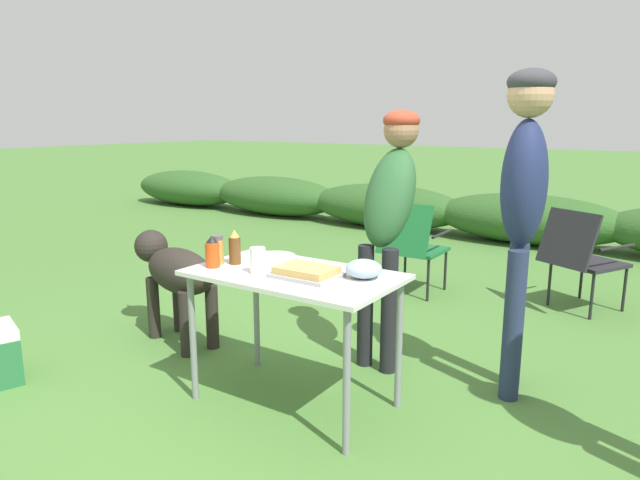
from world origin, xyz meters
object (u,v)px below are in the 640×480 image
object	(u,v)px
paper_cup_stack	(258,260)
standing_person_in_navy_coat	(390,205)
food_tray	(306,272)
camp_chair_near_hedge	(581,255)
mixing_bowl	(364,269)
spice_jar	(217,250)
folding_table	(294,287)
dog	(175,272)
hot_sauce_bottle	(212,252)
camp_chair_green_behind_table	(412,243)
plate_stack	(275,257)
standing_person_with_beanie	(523,193)
beer_bottle	(235,248)

from	to	relation	value
paper_cup_stack	standing_person_in_navy_coat	world-z (taller)	standing_person_in_navy_coat
food_tray	camp_chair_near_hedge	distance (m)	2.73
mixing_bowl	spice_jar	size ratio (longest dim) A/B	1.17
folding_table	dog	world-z (taller)	dog
hot_sauce_bottle	standing_person_in_navy_coat	size ratio (longest dim) A/B	0.11
camp_chair_green_behind_table	spice_jar	bearing A→B (deg)	-94.13
plate_stack	standing_person_in_navy_coat	world-z (taller)	standing_person_in_navy_coat
standing_person_with_beanie	mixing_bowl	bearing A→B (deg)	-53.51
food_tray	mixing_bowl	xyz separation A→B (m)	(0.25, 0.15, 0.02)
folding_table	beer_bottle	distance (m)	0.42
camp_chair_green_behind_table	camp_chair_near_hedge	bearing A→B (deg)	14.96
folding_table	standing_person_in_navy_coat	world-z (taller)	standing_person_in_navy_coat
dog	camp_chair_near_hedge	bearing A→B (deg)	-31.25
food_tray	beer_bottle	size ratio (longest dim) A/B	1.71
beer_bottle	hot_sauce_bottle	xyz separation A→B (m)	(-0.05, -0.12, -0.01)
plate_stack	camp_chair_near_hedge	distance (m)	2.68
plate_stack	camp_chair_green_behind_table	xyz separation A→B (m)	(-0.05, 1.99, -0.28)
food_tray	spice_jar	world-z (taller)	spice_jar
folding_table	camp_chair_green_behind_table	bearing A→B (deg)	98.10
hot_sauce_bottle	standing_person_in_navy_coat	distance (m)	1.11
folding_table	standing_person_in_navy_coat	bearing A→B (deg)	77.72
camp_chair_green_behind_table	dog	bearing A→B (deg)	-116.21
plate_stack	standing_person_with_beanie	size ratio (longest dim) A/B	0.13
standing_person_in_navy_coat	standing_person_with_beanie	bearing A→B (deg)	6.18
spice_jar	standing_person_with_beanie	xyz separation A→B (m)	(1.41, 0.87, 0.33)
mixing_bowl	spice_jar	world-z (taller)	spice_jar
food_tray	dog	world-z (taller)	food_tray
standing_person_with_beanie	camp_chair_green_behind_table	size ratio (longest dim) A/B	2.15
food_tray	mixing_bowl	bearing A→B (deg)	31.12
beer_bottle	food_tray	bearing A→B (deg)	-0.83
folding_table	camp_chair_green_behind_table	world-z (taller)	camp_chair_green_behind_table
paper_cup_stack	standing_person_with_beanie	world-z (taller)	standing_person_with_beanie
food_tray	camp_chair_near_hedge	world-z (taller)	camp_chair_near_hedge
spice_jar	standing_person_in_navy_coat	xyz separation A→B (m)	(0.63, 0.85, 0.20)
food_tray	mixing_bowl	world-z (taller)	mixing_bowl
folding_table	camp_chair_green_behind_table	xyz separation A→B (m)	(-0.31, 2.17, -0.20)
folding_table	paper_cup_stack	distance (m)	0.24
hot_sauce_bottle	beer_bottle	bearing A→B (deg)	67.03
paper_cup_stack	dog	size ratio (longest dim) A/B	0.13
mixing_bowl	dog	size ratio (longest dim) A/B	0.17
mixing_bowl	camp_chair_near_hedge	bearing A→B (deg)	75.04
food_tray	paper_cup_stack	xyz separation A→B (m)	(-0.25, -0.08, 0.04)
folding_table	standing_person_with_beanie	size ratio (longest dim) A/B	0.62
food_tray	dog	bearing A→B (deg)	166.40
camp_chair_near_hedge	food_tray	bearing A→B (deg)	-81.14
folding_table	plate_stack	world-z (taller)	plate_stack
mixing_bowl	paper_cup_stack	world-z (taller)	paper_cup_stack
paper_cup_stack	spice_jar	size ratio (longest dim) A/B	0.85
food_tray	spice_jar	xyz separation A→B (m)	(-0.57, -0.05, 0.05)
folding_table	beer_bottle	bearing A→B (deg)	-175.65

